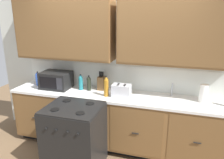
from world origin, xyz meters
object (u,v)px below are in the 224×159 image
at_px(stove_range, 75,137).
at_px(bottle_blue, 38,78).
at_px(microwave, 56,80).
at_px(paper_towel_roll, 204,93).
at_px(toaster, 121,91).
at_px(bottle_dark, 89,83).
at_px(bottle_teal, 81,82).
at_px(knife_block, 102,83).
at_px(bottle_amber, 106,86).

height_order(stove_range, bottle_blue, bottle_blue).
bearing_deg(microwave, paper_towel_roll, 1.29).
height_order(toaster, bottle_dark, bottle_dark).
relative_size(bottle_teal, bottle_blue, 1.10).
distance_m(toaster, knife_block, 0.46).
distance_m(knife_block, bottle_teal, 0.34).
distance_m(paper_towel_roll, bottle_teal, 1.89).
relative_size(stove_range, bottle_blue, 3.90).
bearing_deg(toaster, bottle_teal, 170.86).
relative_size(stove_range, bottle_dark, 3.71).
height_order(bottle_teal, bottle_amber, bottle_amber).
distance_m(microwave, bottle_dark, 0.58).
bearing_deg(knife_block, paper_towel_roll, -3.54).
distance_m(toaster, paper_towel_roll, 1.18).
bearing_deg(bottle_blue, knife_block, 4.85).
distance_m(microwave, bottle_blue, 0.40).
xyz_separation_m(toaster, paper_towel_roll, (1.17, 0.13, 0.03)).
distance_m(bottle_dark, bottle_teal, 0.14).
bearing_deg(stove_range, bottle_blue, 145.63).
distance_m(stove_range, bottle_teal, 0.93).
distance_m(toaster, bottle_teal, 0.73).
bearing_deg(paper_towel_roll, microwave, -178.71).
bearing_deg(paper_towel_roll, stove_range, -157.60).
xyz_separation_m(toaster, bottle_amber, (-0.23, -0.05, 0.06)).
relative_size(microwave, paper_towel_roll, 1.85).
xyz_separation_m(knife_block, bottle_dark, (-0.19, -0.10, 0.01)).
bearing_deg(bottle_blue, stove_range, -34.37).
xyz_separation_m(paper_towel_roll, bottle_blue, (-2.72, -0.00, -0.01)).
relative_size(toaster, bottle_dark, 1.09).
height_order(microwave, bottle_dark, microwave).
bearing_deg(bottle_amber, paper_towel_roll, 7.16).
relative_size(toaster, bottle_amber, 0.87).
bearing_deg(microwave, stove_range, -45.83).
xyz_separation_m(knife_block, bottle_blue, (-1.15, -0.10, 0.00)).
bearing_deg(paper_towel_roll, bottle_amber, -172.84).
bearing_deg(microwave, bottle_amber, -7.56).
bearing_deg(bottle_teal, knife_block, 18.72).
bearing_deg(stove_range, paper_towel_roll, 22.40).
bearing_deg(microwave, bottle_blue, 172.56).
bearing_deg(knife_block, bottle_amber, -58.16).
bearing_deg(bottle_amber, microwave, 172.44).
bearing_deg(bottle_dark, bottle_teal, -176.33).
relative_size(paper_towel_roll, bottle_teal, 0.97).
xyz_separation_m(bottle_blue, bottle_amber, (1.32, -0.17, 0.04)).
bearing_deg(bottle_blue, bottle_teal, -0.85).
distance_m(bottle_blue, bottle_amber, 1.34).
height_order(toaster, bottle_blue, bottle_blue).
distance_m(bottle_dark, bottle_blue, 0.97).
xyz_separation_m(toaster, bottle_blue, (-1.55, 0.13, 0.02)).
bearing_deg(toaster, microwave, 176.18).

